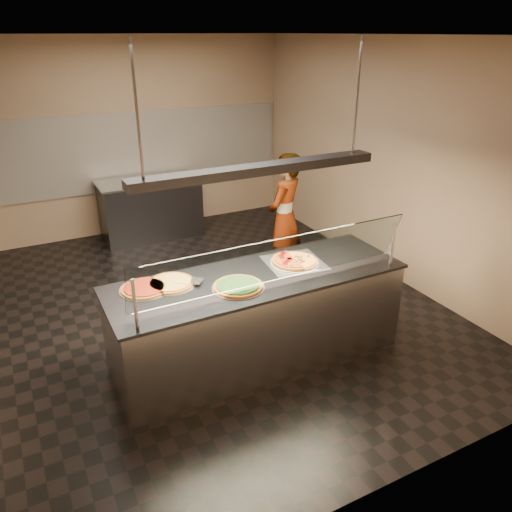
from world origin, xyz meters
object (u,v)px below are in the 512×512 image
prep_table (151,208)px  heat_lamp_housing (258,169)px  pizza_cheese (170,283)px  pizza_spinach (238,286)px  perforated_tray (294,262)px  serving_counter (258,318)px  pizza_tomato (144,288)px  worker (285,218)px  half_pizza_pepperoni (285,262)px  sneeze_guard (276,261)px  half_pizza_sausage (304,258)px  pizza_spatula (187,282)px

prep_table → heat_lamp_housing: 4.01m
pizza_cheese → pizza_spinach: bearing=-33.6°
perforated_tray → heat_lamp_housing: bearing=-169.3°
pizza_cheese → heat_lamp_housing: (0.79, -0.22, 1.01)m
serving_counter → pizza_tomato: bearing=167.8°
worker → half_pizza_pepperoni: bearing=24.7°
sneeze_guard → half_pizza_pepperoni: bearing=51.5°
perforated_tray → pizza_tomato: 1.49m
serving_counter → pizza_tomato: (-1.03, 0.22, 0.48)m
pizza_spinach → pizza_cheese: 0.62m
serving_counter → perforated_tray: size_ratio=4.68×
heat_lamp_housing → half_pizza_sausage: bearing=8.6°
pizza_cheese → perforated_tray: bearing=-6.0°
serving_counter → perforated_tray: bearing=10.7°
prep_table → heat_lamp_housing: bearing=-90.3°
perforated_tray → half_pizza_sausage: size_ratio=1.28×
pizza_cheese → prep_table: size_ratio=0.30×
sneeze_guard → half_pizza_sausage: 0.75m
prep_table → heat_lamp_housing: heat_lamp_housing is taller
sneeze_guard → pizza_cheese: sneeze_guard is taller
half_pizza_sausage → pizza_spatula: 1.22m
pizza_cheese → sneeze_guard: bearing=-35.2°
prep_table → pizza_spinach: bearing=-94.3°
pizza_spinach → serving_counter: bearing=25.6°
pizza_cheese → pizza_spatula: pizza_spatula is taller
half_pizza_sausage → pizza_spatula: (-1.22, 0.05, 0.00)m
half_pizza_sausage → pizza_tomato: (-1.59, 0.14, -0.01)m
half_pizza_pepperoni → worker: bearing=59.6°
serving_counter → worker: size_ratio=1.70×
pizza_cheese → worker: size_ratio=0.27×
half_pizza_pepperoni → pizza_tomato: 1.38m
half_pizza_sausage → perforated_tray: bearing=179.8°
half_pizza_pepperoni → prep_table: (-0.32, 3.64, -0.50)m
half_pizza_sausage → worker: 1.54m
sneeze_guard → half_pizza_sausage: size_ratio=5.48×
serving_counter → pizza_cheese: pizza_cheese is taller
sneeze_guard → pizza_spinach: (-0.27, 0.21, -0.28)m
sneeze_guard → worker: bearing=57.6°
perforated_tray → half_pizza_sausage: half_pizza_sausage is taller
serving_counter → prep_table: bearing=89.7°
half_pizza_sausage → pizza_spinach: bearing=-165.5°
sneeze_guard → worker: 2.21m
pizza_tomato → perforated_tray: bearing=-5.3°
pizza_cheese → heat_lamp_housing: size_ratio=0.20×
pizza_tomato → worker: (2.19, 1.27, -0.11)m
serving_counter → heat_lamp_housing: 1.48m
perforated_tray → pizza_spatula: (-1.11, 0.05, 0.02)m
sneeze_guard → pizza_tomato: (-1.03, 0.57, -0.28)m
half_pizza_pepperoni → prep_table: half_pizza_pepperoni is taller
perforated_tray → pizza_spinach: size_ratio=1.27×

